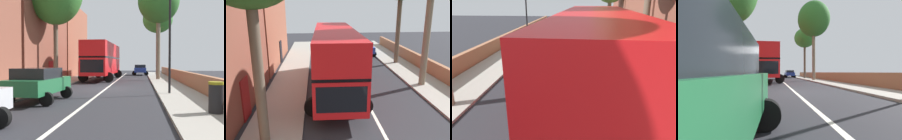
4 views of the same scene
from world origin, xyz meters
The scene contains 11 objects.
ground_plane centered at (0.00, 0.00, 0.00)m, with size 84.00×84.00×0.00m, color #28282D.
road_centre_line centered at (0.00, 0.00, 0.00)m, with size 0.16×54.00×0.01m, color silver.
sidewalk_left centered at (-4.90, 0.00, 0.06)m, with size 2.60×60.00×0.12m, color #9E998E.
sidewalk_right centered at (4.90, 0.00, 0.06)m, with size 2.60×60.00×0.12m, color #9E998E.
boundary_wall_right centered at (6.45, 0.00, 0.59)m, with size 0.36×54.00×1.18m, color #9E6647.
double_decker_bus centered at (-1.70, 9.66, 2.36)m, with size 3.81×11.34×4.06m.
parked_car_green_left_0 centered at (-2.50, -6.51, 0.96)m, with size 2.64×4.40×1.69m.
parked_car_green_right_2 centered at (2.50, -18.45, 0.88)m, with size 2.45×4.62×1.51m.
parked_car_silver_left_3 centered at (-2.50, -12.97, 0.95)m, with size 2.46×4.18×1.67m.
lamppost_right centered at (4.30, -3.23, 3.81)m, with size 0.32×0.32×6.31m.
litter_bin_right centered at (5.30, -9.18, 0.70)m, with size 0.55×0.55×1.15m.
Camera 3 is at (-1.20, 17.56, 4.47)m, focal length 34.33 mm.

